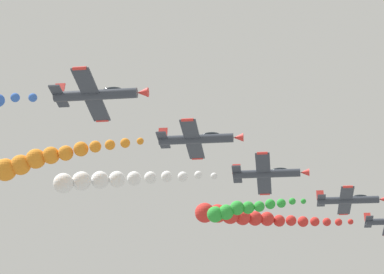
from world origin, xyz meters
The scene contains 8 objects.
smoke_trail_lead centered at (-32.06, 4.11, 82.10)m, with size 9.85×26.08×3.32m.
airplane_left_inner centered at (-23.98, 20.68, 82.82)m, with size 9.32×10.35×3.24m.
smoke_trail_left_inner centered at (-23.05, 3.92, 81.58)m, with size 3.19×15.06×3.72m.
airplane_right_inner centered at (-11.53, 8.79, 84.33)m, with size 8.93×10.35×4.10m.
smoke_trail_right_inner centered at (-7.57, -12.68, 83.17)m, with size 7.82×21.00×3.84m.
airplane_left_outer centered at (0.23, 0.69, 86.04)m, with size 9.38×10.35×3.12m.
smoke_trail_left_outer centered at (0.65, -18.83, 84.02)m, with size 2.98×18.49×5.03m.
airplane_right_outer centered at (11.76, -8.53, 87.89)m, with size 9.28×10.35×3.31m.
Camera 1 is at (72.65, 9.99, 64.06)m, focal length 59.40 mm.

